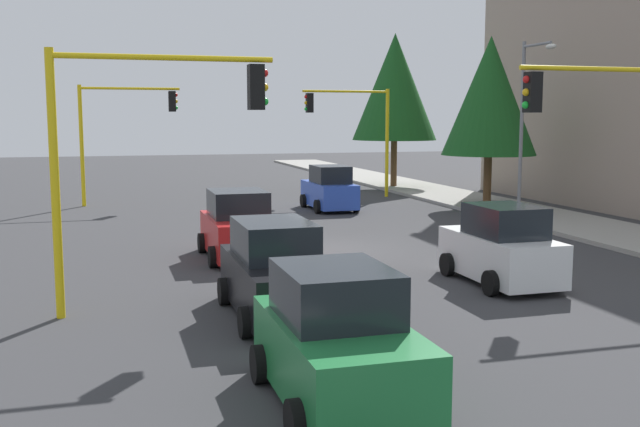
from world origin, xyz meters
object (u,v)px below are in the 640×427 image
(traffic_signal_near_right, at_px, (147,128))
(street_lamp_curbside, at_px, (528,111))
(car_red, at_px, (239,228))
(car_white, at_px, (501,248))
(tree_roadside_mid, at_px, (490,96))
(car_green, at_px, (338,342))
(car_black, at_px, (276,274))
(traffic_signal_near_left, at_px, (613,127))
(traffic_signal_far_left, at_px, (354,121))
(traffic_signal_far_right, at_px, (122,121))
(car_blue, at_px, (329,190))
(tree_roadside_far, at_px, (395,87))

(traffic_signal_near_right, distance_m, street_lamp_curbside, 17.71)
(car_red, bearing_deg, car_white, 47.46)
(tree_roadside_mid, height_order, car_green, tree_roadside_mid)
(tree_roadside_mid, xyz_separation_m, car_red, (8.54, -12.81, -4.13))
(car_red, relative_size, car_black, 0.91)
(traffic_signal_near_left, height_order, car_red, traffic_signal_near_left)
(traffic_signal_near_right, relative_size, car_green, 1.47)
(traffic_signal_near_right, bearing_deg, car_black, 65.82)
(traffic_signal_near_left, bearing_deg, traffic_signal_near_right, -90.00)
(traffic_signal_far_left, height_order, car_red, traffic_signal_far_left)
(traffic_signal_far_right, xyz_separation_m, tree_roadside_mid, (6.00, 15.68, 1.08))
(traffic_signal_far_right, xyz_separation_m, street_lamp_curbside, (10.39, 14.88, 0.40))
(traffic_signal_near_right, bearing_deg, tree_roadside_mid, 131.79)
(street_lamp_curbside, xyz_separation_m, car_blue, (-5.97, -6.15, -3.45))
(traffic_signal_far_right, bearing_deg, car_blue, 63.14)
(traffic_signal_near_right, relative_size, tree_roadside_mid, 0.71)
(car_blue, xyz_separation_m, car_green, (21.52, -6.45, 0.00))
(traffic_signal_near_left, xyz_separation_m, tree_roadside_far, (-24.00, 3.84, 1.95))
(traffic_signal_near_right, relative_size, car_red, 1.44)
(traffic_signal_far_left, height_order, tree_roadside_far, tree_roadside_far)
(tree_roadside_mid, bearing_deg, traffic_signal_far_right, -110.94)
(traffic_signal_far_right, relative_size, car_green, 1.50)
(traffic_signal_far_left, bearing_deg, traffic_signal_near_right, -29.55)
(tree_roadside_far, height_order, car_red, tree_roadside_far)
(street_lamp_curbside, distance_m, car_white, 11.81)
(traffic_signal_near_left, distance_m, car_blue, 16.07)
(tree_roadside_mid, relative_size, car_white, 2.10)
(traffic_signal_far_right, bearing_deg, tree_roadside_mid, 69.06)
(traffic_signal_far_left, bearing_deg, car_black, -22.82)
(street_lamp_curbside, height_order, car_white, street_lamp_curbside)
(car_green, bearing_deg, car_blue, 163.32)
(traffic_signal_far_left, distance_m, car_blue, 5.97)
(car_white, height_order, car_black, same)
(traffic_signal_near_left, height_order, car_white, traffic_signal_near_left)
(traffic_signal_near_left, bearing_deg, car_green, -56.74)
(traffic_signal_near_right, bearing_deg, car_blue, 150.79)
(car_black, bearing_deg, car_white, 103.06)
(traffic_signal_far_right, xyz_separation_m, tree_roadside_far, (-4.00, 15.18, 1.85))
(traffic_signal_near_right, xyz_separation_m, street_lamp_curbside, (-9.61, 14.86, 0.47))
(street_lamp_curbside, bearing_deg, car_green, -39.02)
(traffic_signal_near_right, bearing_deg, traffic_signal_near_left, 90.00)
(traffic_signal_far_left, distance_m, car_black, 23.10)
(traffic_signal_near_left, distance_m, car_red, 10.50)
(traffic_signal_near_left, relative_size, car_blue, 1.44)
(traffic_signal_near_left, relative_size, car_white, 1.49)
(traffic_signal_far_right, distance_m, tree_roadside_far, 15.81)
(traffic_signal_near_left, xyz_separation_m, tree_roadside_mid, (-14.00, 4.34, 1.18))
(car_red, relative_size, car_white, 1.04)
(car_red, bearing_deg, tree_roadside_far, 146.41)
(traffic_signal_near_right, relative_size, street_lamp_curbside, 0.78)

